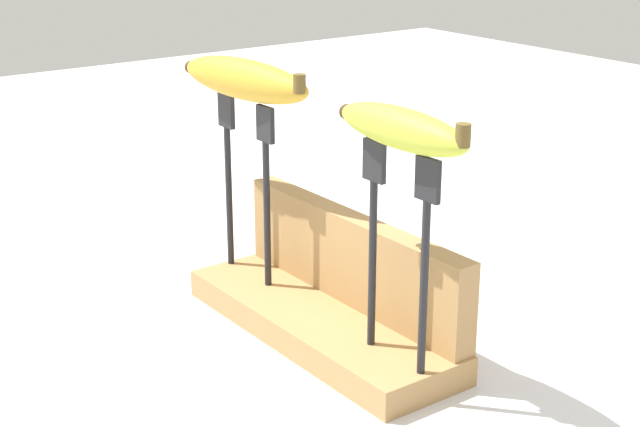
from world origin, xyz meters
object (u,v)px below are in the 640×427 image
banana_raised_left (244,79)px  fork_stand_right (398,237)px  fork_fallen_near (317,224)px  banana_raised_right (401,128)px  fork_stand_left (247,172)px

banana_raised_left → fork_stand_right: bearing=0.0°
fork_stand_right → banana_raised_left: bearing=-180.0°
banana_raised_left → fork_fallen_near: 0.33m
banana_raised_right → fork_fallen_near: (-0.38, 0.19, -0.23)m
fork_stand_left → banana_raised_right: size_ratio=1.20×
banana_raised_left → banana_raised_right: bearing=0.0°
fork_stand_right → fork_fallen_near: fork_stand_right is taller
banana_raised_left → banana_raised_right: 0.24m
fork_stand_left → fork_stand_right: bearing=0.0°
fork_stand_left → fork_stand_right: fork_stand_right is taller
fork_stand_right → fork_fallen_near: bearing=153.2°
fork_stand_left → banana_raised_right: banana_raised_right is taller
fork_stand_right → banana_raised_right: 0.09m
banana_raised_left → banana_raised_right: banana_raised_left is taller
fork_stand_left → banana_raised_right: (0.24, 0.00, 0.09)m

